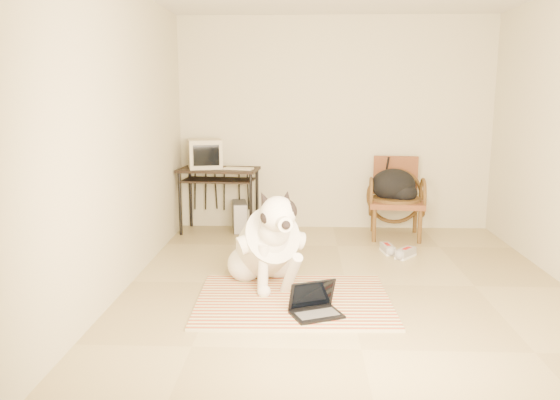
# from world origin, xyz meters

# --- Properties ---
(floor) EXTENTS (4.50, 4.50, 0.00)m
(floor) POSITION_xyz_m (0.00, 0.00, 0.00)
(floor) COLOR tan
(floor) RESTS_ON ground
(wall_back) EXTENTS (4.50, 0.00, 4.50)m
(wall_back) POSITION_xyz_m (0.00, 2.25, 1.35)
(wall_back) COLOR beige
(wall_back) RESTS_ON floor
(wall_front) EXTENTS (4.50, 0.00, 4.50)m
(wall_front) POSITION_xyz_m (0.00, -2.25, 1.35)
(wall_front) COLOR beige
(wall_front) RESTS_ON floor
(wall_left) EXTENTS (0.00, 4.50, 4.50)m
(wall_left) POSITION_xyz_m (-2.00, 0.00, 1.35)
(wall_left) COLOR beige
(wall_left) RESTS_ON floor
(rug) EXTENTS (1.66, 1.29, 0.02)m
(rug) POSITION_xyz_m (-0.48, -0.44, 0.01)
(rug) COLOR #B53C20
(rug) RESTS_ON floor
(dog) EXTENTS (0.76, 1.20, 0.97)m
(dog) POSITION_xyz_m (-0.72, -0.07, 0.38)
(dog) COLOR white
(dog) RESTS_ON rug
(laptop) EXTENTS (0.45, 0.40, 0.26)m
(laptop) POSITION_xyz_m (-0.31, -0.75, 0.08)
(laptop) COLOR black
(laptop) RESTS_ON rug
(computer_desk) EXTENTS (1.02, 0.63, 0.82)m
(computer_desk) POSITION_xyz_m (-1.46, 1.93, 0.70)
(computer_desk) COLOR black
(computer_desk) RESTS_ON floor
(crt_monitor) EXTENTS (0.49, 0.47, 0.36)m
(crt_monitor) POSITION_xyz_m (-1.64, 1.97, 1.00)
(crt_monitor) COLOR #C2B798
(crt_monitor) RESTS_ON computer_desk
(desk_keyboard) EXTENTS (0.38, 0.21, 0.02)m
(desk_keyboard) POSITION_xyz_m (-1.20, 1.86, 0.83)
(desk_keyboard) COLOR #C2B798
(desk_keyboard) RESTS_ON computer_desk
(pc_tower) EXTENTS (0.24, 0.43, 0.38)m
(pc_tower) POSITION_xyz_m (-1.21, 1.98, 0.19)
(pc_tower) COLOR #4A494C
(pc_tower) RESTS_ON floor
(rattan_chair) EXTENTS (0.69, 0.68, 0.97)m
(rattan_chair) POSITION_xyz_m (0.74, 1.81, 0.49)
(rattan_chair) COLOR brown
(rattan_chair) RESTS_ON floor
(backpack) EXTENTS (0.55, 0.45, 0.40)m
(backpack) POSITION_xyz_m (0.72, 1.78, 0.63)
(backpack) COLOR black
(backpack) RESTS_ON rattan_chair
(sneaker_left) EXTENTS (0.15, 0.28, 0.09)m
(sneaker_left) POSITION_xyz_m (0.54, 1.06, 0.04)
(sneaker_left) COLOR silver
(sneaker_left) RESTS_ON floor
(sneaker_right) EXTENTS (0.27, 0.29, 0.10)m
(sneaker_right) POSITION_xyz_m (0.71, 0.89, 0.04)
(sneaker_right) COLOR silver
(sneaker_right) RESTS_ON floor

